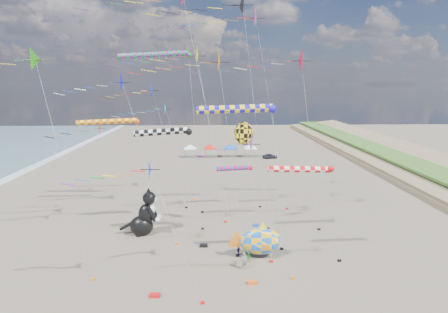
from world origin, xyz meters
name	(u,v)px	position (x,y,z in m)	size (l,w,h in m)	color
ground	(223,308)	(0.00, 0.00, 0.00)	(260.00, 260.00, 0.00)	brown
delta_kite_0	(241,146)	(1.71, 4.05, 12.69)	(9.45, 1.76, 13.93)	purple
delta_kite_1	(305,62)	(9.83, 15.06, 20.36)	(11.00, 2.80, 21.99)	red
delta_kite_3	(30,63)	(-15.53, 4.50, 19.53)	(10.08, 2.12, 20.92)	#1C8A0E
delta_kite_4	(235,6)	(1.95, 15.56, 26.29)	(13.60, 2.75, 27.93)	black
delta_kite_5	(127,85)	(-9.47, 11.76, 17.81)	(10.47, 2.11, 19.18)	#0A0ACF
delta_kite_6	(148,176)	(-5.71, 0.62, 10.98)	(9.41, 1.71, 12.24)	#111DCD
delta_kite_7	(155,112)	(-9.23, 27.43, 13.88)	(11.83, 1.86, 15.21)	#259AD8
delta_kite_8	(255,19)	(4.99, 22.56, 26.21)	(15.22, 2.86, 27.89)	#E81E97
delta_kite_9	(211,64)	(-0.77, 12.44, 19.90)	(11.52, 2.40, 21.40)	orange
delta_kite_10	(190,58)	(-3.31, 17.93, 20.94)	(13.09, 2.34, 22.45)	#F3FF11
delta_kite_11	(96,132)	(-15.23, 18.38, 12.02)	(11.17, 1.51, 13.26)	red
delta_kite_12	(154,93)	(-8.69, 23.62, 16.77)	(10.45, 2.07, 18.14)	#0925CB
windsock_0	(239,110)	(1.98, 9.98, 15.37)	(9.38, 0.87, 15.86)	#1D12B9
windsock_1	(157,56)	(-7.79, 21.67, 21.50)	(10.78, 0.80, 21.98)	#167D38
windsock_2	(110,122)	(-14.88, 23.63, 12.74)	(9.97, 0.74, 13.17)	#D94F12
windsock_3	(236,168)	(2.73, 23.57, 5.96)	(6.67, 0.73, 6.37)	red
windsock_4	(303,170)	(8.01, 7.15, 9.74)	(7.89, 0.66, 10.14)	red
windsock_5	(165,132)	(-6.26, 15.81, 12.30)	(8.07, 0.81, 12.77)	black
angelfish_kite	(242,134)	(2.72, 14.46, 12.22)	(3.74, 3.02, 13.64)	yellow
cat_inflatable	(144,212)	(-9.03, 14.70, 2.86)	(4.24, 2.12, 5.72)	black
fish_inflatable	(260,241)	(4.16, 8.23, 1.87)	(5.76, 2.05, 4.08)	blue
person_adult	(244,261)	(2.32, 5.98, 0.87)	(0.64, 0.42, 1.74)	slate
child_green	(249,258)	(2.89, 7.28, 0.53)	(0.52, 0.40, 1.06)	#20771D
child_blue	(239,250)	(1.99, 8.89, 0.55)	(0.64, 0.27, 1.10)	#3027A8
kite_bag_0	(256,225)	(4.90, 16.51, 0.15)	(0.90, 0.44, 0.30)	#1242B4
kite_bag_1	(252,283)	(2.81, 3.33, 0.15)	(0.90, 0.44, 0.30)	#E75B13
kite_bag_2	(155,295)	(-5.77, 1.67, 0.15)	(0.90, 0.44, 0.30)	red
kite_bag_3	(204,246)	(-1.77, 10.98, 0.15)	(0.90, 0.44, 0.30)	black
tent_row	(220,145)	(1.50, 60.00, 3.15)	(19.20, 4.20, 3.80)	white
parked_car	(270,156)	(13.59, 58.00, 0.62)	(1.46, 3.63, 1.24)	#26262D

